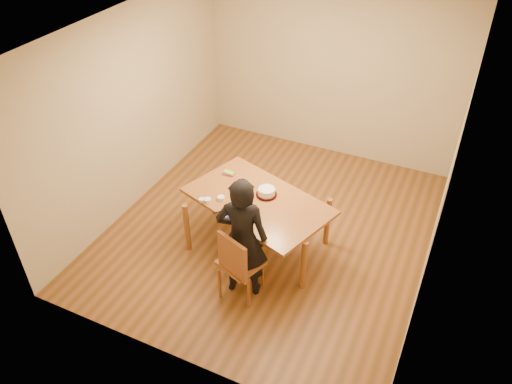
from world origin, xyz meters
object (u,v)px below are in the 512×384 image
at_px(dining_chair, 241,263).
at_px(cake, 266,192).
at_px(cake_plate, 266,195).
at_px(dining_table, 258,201).
at_px(person, 242,238).

relative_size(dining_chair, cake, 2.00).
bearing_deg(cake, cake_plate, 0.00).
xyz_separation_m(dining_table, person, (0.15, -0.73, 0.05)).
xyz_separation_m(dining_table, dining_chair, (0.15, -0.78, -0.28)).
bearing_deg(dining_table, cake_plate, 83.57).
bearing_deg(dining_chair, dining_table, 121.25).
bearing_deg(cake, dining_table, -115.33).
distance_m(dining_chair, person, 0.33).
relative_size(dining_chair, cake_plate, 1.66).
bearing_deg(person, dining_chair, 74.88).
xyz_separation_m(dining_chair, cake, (-0.09, 0.90, 0.35)).
height_order(dining_table, cake, cake).
bearing_deg(dining_chair, person, 110.30).
height_order(dining_table, cake_plate, cake_plate).
bearing_deg(cake_plate, dining_table, -115.33).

